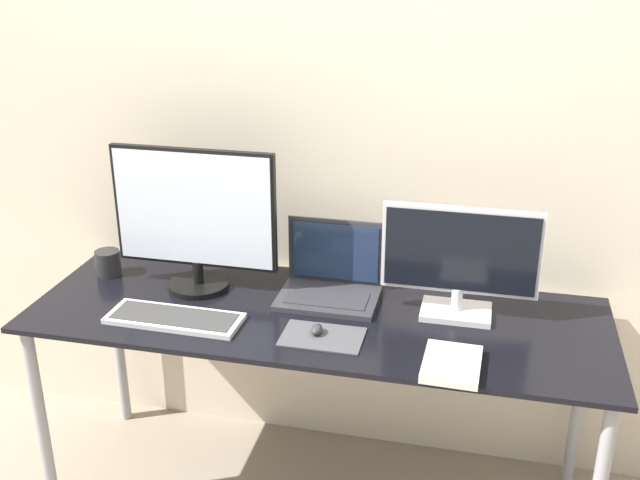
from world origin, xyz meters
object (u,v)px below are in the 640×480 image
at_px(laptop, 331,278).
at_px(mug, 108,263).
at_px(book, 452,364).
at_px(keyboard, 175,318).
at_px(mouse, 317,329).
at_px(monitor_left, 195,218).
at_px(monitor_right, 460,260).

bearing_deg(laptop, mug, -178.53).
bearing_deg(book, mug, 164.10).
xyz_separation_m(book, mug, (-1.26, 0.36, 0.03)).
distance_m(keyboard, mug, 0.47).
bearing_deg(mug, keyboard, -36.35).
height_order(keyboard, mouse, mouse).
height_order(keyboard, mug, mug).
bearing_deg(book, mouse, 167.05).
relative_size(mouse, book, 0.26).
bearing_deg(mug, monitor_left, -4.17).
relative_size(mouse, mug, 0.62).
xyz_separation_m(monitor_right, keyboard, (-0.87, -0.25, -0.18)).
xyz_separation_m(monitor_right, mouse, (-0.41, -0.24, -0.17)).
bearing_deg(mug, book, -15.90).
bearing_deg(book, keyboard, 174.65).
distance_m(book, mug, 1.31).
relative_size(monitor_right, mug, 5.46).
relative_size(monitor_right, book, 2.31).
bearing_deg(mouse, laptop, 93.31).
bearing_deg(laptop, mouse, -86.69).
height_order(monitor_left, monitor_right, monitor_left).
height_order(monitor_left, mouse, monitor_left).
bearing_deg(book, monitor_left, 159.72).
xyz_separation_m(keyboard, book, (0.88, -0.08, 0.00)).
distance_m(monitor_left, keyboard, 0.35).
height_order(book, mug, mug).
bearing_deg(keyboard, mug, 143.65).
xyz_separation_m(laptop, book, (0.44, -0.38, -0.05)).
bearing_deg(mouse, keyboard, -178.32).
relative_size(monitor_left, keyboard, 1.31).
xyz_separation_m(monitor_left, mug, (-0.36, 0.03, -0.21)).
distance_m(monitor_left, book, 0.99).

